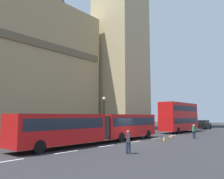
{
  "coord_description": "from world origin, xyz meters",
  "views": [
    {
      "loc": [
        -20.04,
        -13.99,
        2.74
      ],
      "look_at": [
        1.72,
        4.02,
        6.0
      ],
      "focal_mm": 36.67,
      "sensor_mm": 36.0,
      "label": 1
    }
  ],
  "objects_px": {
    "sedan_lead": "(204,125)",
    "pedestrian_by_kerb": "(194,131)",
    "traffic_cone_west": "(164,139)",
    "articulated_bus": "(99,126)",
    "pedestrian_near_cones": "(128,141)",
    "traffic_cone_middle": "(171,136)",
    "street_lamp": "(104,113)",
    "double_decker_bus": "(179,116)"
  },
  "relations": [
    {
      "from": "articulated_bus",
      "to": "street_lamp",
      "type": "xyz_separation_m",
      "value": [
        5.86,
        4.51,
        1.31
      ]
    },
    {
      "from": "traffic_cone_west",
      "to": "pedestrian_near_cones",
      "type": "relative_size",
      "value": 0.34
    },
    {
      "from": "articulated_bus",
      "to": "traffic_cone_middle",
      "type": "relative_size",
      "value": 32.03
    },
    {
      "from": "traffic_cone_middle",
      "to": "pedestrian_by_kerb",
      "type": "bearing_deg",
      "value": -55.49
    },
    {
      "from": "articulated_bus",
      "to": "pedestrian_near_cones",
      "type": "bearing_deg",
      "value": -119.17
    },
    {
      "from": "sedan_lead",
      "to": "pedestrian_by_kerb",
      "type": "height_order",
      "value": "sedan_lead"
    },
    {
      "from": "pedestrian_near_cones",
      "to": "pedestrian_by_kerb",
      "type": "height_order",
      "value": "same"
    },
    {
      "from": "traffic_cone_middle",
      "to": "street_lamp",
      "type": "height_order",
      "value": "street_lamp"
    },
    {
      "from": "traffic_cone_west",
      "to": "traffic_cone_middle",
      "type": "height_order",
      "value": "same"
    },
    {
      "from": "double_decker_bus",
      "to": "pedestrian_by_kerb",
      "type": "xyz_separation_m",
      "value": [
        -9.2,
        -5.75,
        -1.8
      ]
    },
    {
      "from": "pedestrian_by_kerb",
      "to": "articulated_bus",
      "type": "bearing_deg",
      "value": 151.88
    },
    {
      "from": "double_decker_bus",
      "to": "traffic_cone_middle",
      "type": "bearing_deg",
      "value": -161.77
    },
    {
      "from": "street_lamp",
      "to": "pedestrian_by_kerb",
      "type": "xyz_separation_m",
      "value": [
        4.89,
        -10.25,
        -2.14
      ]
    },
    {
      "from": "traffic_cone_middle",
      "to": "pedestrian_by_kerb",
      "type": "xyz_separation_m",
      "value": [
        1.52,
        -2.22,
        0.63
      ]
    },
    {
      "from": "double_decker_bus",
      "to": "traffic_cone_middle",
      "type": "distance_m",
      "value": 11.55
    },
    {
      "from": "double_decker_bus",
      "to": "street_lamp",
      "type": "height_order",
      "value": "street_lamp"
    },
    {
      "from": "street_lamp",
      "to": "pedestrian_by_kerb",
      "type": "bearing_deg",
      "value": -64.5
    },
    {
      "from": "articulated_bus",
      "to": "pedestrian_near_cones",
      "type": "relative_size",
      "value": 10.99
    },
    {
      "from": "traffic_cone_middle",
      "to": "street_lamp",
      "type": "bearing_deg",
      "value": 112.73
    },
    {
      "from": "sedan_lead",
      "to": "street_lamp",
      "type": "relative_size",
      "value": 0.83
    },
    {
      "from": "sedan_lead",
      "to": "pedestrian_near_cones",
      "type": "relative_size",
      "value": 2.6
    },
    {
      "from": "traffic_cone_middle",
      "to": "sedan_lead",
      "type": "bearing_deg",
      "value": 8.86
    },
    {
      "from": "double_decker_bus",
      "to": "sedan_lead",
      "type": "bearing_deg",
      "value": 0.49
    },
    {
      "from": "articulated_bus",
      "to": "pedestrian_by_kerb",
      "type": "xyz_separation_m",
      "value": [
        10.75,
        -5.75,
        -0.83
      ]
    },
    {
      "from": "double_decker_bus",
      "to": "pedestrian_by_kerb",
      "type": "distance_m",
      "value": 10.99
    },
    {
      "from": "articulated_bus",
      "to": "double_decker_bus",
      "type": "height_order",
      "value": "double_decker_bus"
    },
    {
      "from": "pedestrian_near_cones",
      "to": "traffic_cone_middle",
      "type": "bearing_deg",
      "value": 11.46
    },
    {
      "from": "pedestrian_by_kerb",
      "to": "traffic_cone_middle",
      "type": "bearing_deg",
      "value": 124.51
    },
    {
      "from": "articulated_bus",
      "to": "pedestrian_by_kerb",
      "type": "bearing_deg",
      "value": -28.12
    },
    {
      "from": "traffic_cone_middle",
      "to": "pedestrian_near_cones",
      "type": "height_order",
      "value": "pedestrian_near_cones"
    },
    {
      "from": "articulated_bus",
      "to": "sedan_lead",
      "type": "height_order",
      "value": "articulated_bus"
    },
    {
      "from": "articulated_bus",
      "to": "pedestrian_near_cones",
      "type": "distance_m",
      "value": 7.02
    },
    {
      "from": "double_decker_bus",
      "to": "pedestrian_near_cones",
      "type": "xyz_separation_m",
      "value": [
        -23.35,
        -6.09,
        -1.8
      ]
    },
    {
      "from": "street_lamp",
      "to": "pedestrian_near_cones",
      "type": "xyz_separation_m",
      "value": [
        -9.26,
        -10.59,
        -2.14
      ]
    },
    {
      "from": "articulated_bus",
      "to": "traffic_cone_west",
      "type": "height_order",
      "value": "articulated_bus"
    },
    {
      "from": "articulated_bus",
      "to": "street_lamp",
      "type": "bearing_deg",
      "value": 37.56
    },
    {
      "from": "traffic_cone_west",
      "to": "pedestrian_near_cones",
      "type": "bearing_deg",
      "value": -169.19
    },
    {
      "from": "double_decker_bus",
      "to": "street_lamp",
      "type": "bearing_deg",
      "value": 162.27
    },
    {
      "from": "sedan_lead",
      "to": "traffic_cone_middle",
      "type": "height_order",
      "value": "sedan_lead"
    },
    {
      "from": "sedan_lead",
      "to": "traffic_cone_west",
      "type": "height_order",
      "value": "sedan_lead"
    },
    {
      "from": "sedan_lead",
      "to": "pedestrian_near_cones",
      "type": "xyz_separation_m",
      "value": [
        -35.99,
        -6.2,
        -0.0
      ]
    },
    {
      "from": "sedan_lead",
      "to": "traffic_cone_middle",
      "type": "xyz_separation_m",
      "value": [
        -23.36,
        -3.64,
        -0.63
      ]
    }
  ]
}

